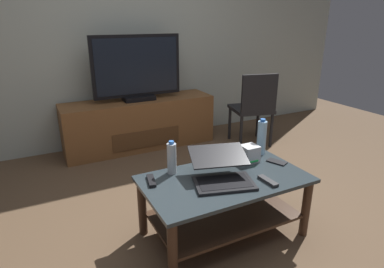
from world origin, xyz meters
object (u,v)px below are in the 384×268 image
(coffee_table, at_px, (224,196))
(television, at_px, (137,69))
(laptop, at_px, (222,172))
(water_bottle_far, at_px, (172,158))
(soundbar_remote, at_px, (151,181))
(media_cabinet, at_px, (140,123))
(router_box, at_px, (250,154))
(cell_phone, at_px, (277,162))
(tv_remote, at_px, (268,181))
(water_bottle_near, at_px, (262,137))
(dining_chair, at_px, (254,106))

(coffee_table, height_order, television, television)
(television, xyz_separation_m, laptop, (-0.06, -1.87, -0.41))
(coffee_table, bearing_deg, water_bottle_far, 141.83)
(coffee_table, relative_size, soundbar_remote, 6.91)
(media_cabinet, distance_m, television, 0.63)
(router_box, relative_size, cell_phone, 0.88)
(cell_phone, bearing_deg, television, 80.58)
(cell_phone, distance_m, tv_remote, 0.33)
(coffee_table, xyz_separation_m, television, (0.02, 1.86, 0.61))
(coffee_table, xyz_separation_m, soundbar_remote, (-0.46, 0.17, 0.15))
(laptop, relative_size, cell_phone, 3.49)
(television, height_order, cell_phone, television)
(media_cabinet, relative_size, tv_remote, 10.84)
(media_cabinet, height_order, laptop, laptop)
(coffee_table, relative_size, water_bottle_near, 3.86)
(cell_phone, bearing_deg, water_bottle_near, 67.63)
(water_bottle_near, xyz_separation_m, tv_remote, (-0.26, -0.40, -0.13))
(media_cabinet, xyz_separation_m, dining_chair, (1.21, -0.58, 0.21))
(media_cabinet, bearing_deg, dining_chair, -25.56)
(dining_chair, distance_m, laptop, 1.83)
(media_cabinet, xyz_separation_m, cell_phone, (0.45, -1.85, 0.17))
(coffee_table, height_order, laptop, laptop)
(media_cabinet, bearing_deg, soundbar_remote, -105.67)
(water_bottle_far, xyz_separation_m, soundbar_remote, (-0.17, -0.06, -0.10))
(water_bottle_near, distance_m, soundbar_remote, 0.94)
(soundbar_remote, bearing_deg, media_cabinet, 86.45)
(television, height_order, water_bottle_near, television)
(media_cabinet, xyz_separation_m, laptop, (-0.06, -1.90, 0.22))
(television, height_order, router_box, television)
(water_bottle_far, bearing_deg, media_cabinet, 79.48)
(router_box, distance_m, water_bottle_near, 0.20)
(water_bottle_far, relative_size, soundbar_remote, 1.47)
(television, bearing_deg, router_box, -80.53)
(water_bottle_far, relative_size, tv_remote, 1.47)
(router_box, bearing_deg, water_bottle_near, 24.70)
(laptop, relative_size, water_bottle_far, 2.07)
(water_bottle_near, bearing_deg, water_bottle_far, 179.39)
(dining_chair, relative_size, tv_remote, 5.48)
(water_bottle_far, xyz_separation_m, tv_remote, (0.50, -0.41, -0.10))
(television, xyz_separation_m, water_bottle_near, (0.45, -1.64, -0.34))
(laptop, height_order, tv_remote, laptop)
(water_bottle_near, bearing_deg, router_box, -155.30)
(laptop, distance_m, water_bottle_near, 0.56)
(laptop, height_order, water_bottle_far, water_bottle_far)
(router_box, relative_size, water_bottle_far, 0.52)
(router_box, bearing_deg, television, 99.47)
(media_cabinet, bearing_deg, coffee_table, -90.56)
(dining_chair, distance_m, water_bottle_near, 1.32)
(television, bearing_deg, laptop, -91.76)
(laptop, distance_m, tv_remote, 0.31)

